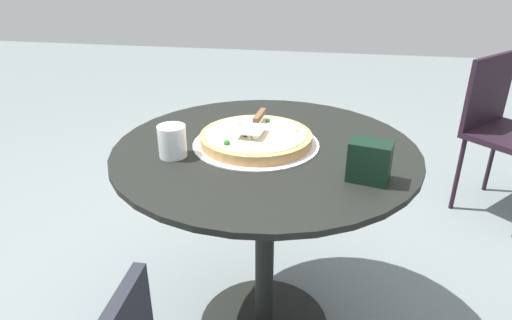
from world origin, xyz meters
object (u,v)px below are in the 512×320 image
(pizza_on_tray, at_px, (256,139))
(drinking_cup, at_px, (172,141))
(pizza_server, at_px, (256,122))
(napkin_dispenser, at_px, (370,161))
(patio_table, at_px, (265,199))
(patio_chair_corner, at_px, (505,124))

(pizza_on_tray, height_order, drinking_cup, drinking_cup)
(pizza_server, relative_size, napkin_dispenser, 1.94)
(drinking_cup, bearing_deg, pizza_server, -143.64)
(pizza_on_tray, bearing_deg, patio_table, 156.26)
(pizza_server, relative_size, drinking_cup, 2.26)
(pizza_server, distance_m, patio_chair_corner, 1.56)
(pizza_on_tray, distance_m, napkin_dispenser, 0.39)
(patio_chair_corner, bearing_deg, pizza_on_tray, 43.78)
(pizza_on_tray, xyz_separation_m, napkin_dispenser, (-0.34, 0.19, 0.04))
(pizza_on_tray, relative_size, pizza_server, 1.87)
(pizza_server, bearing_deg, patio_chair_corner, -137.34)
(napkin_dispenser, bearing_deg, pizza_server, 160.59)
(patio_chair_corner, bearing_deg, napkin_dispenser, 58.16)
(drinking_cup, bearing_deg, napkin_dispenser, 173.98)
(pizza_server, distance_m, drinking_cup, 0.27)
(patio_table, bearing_deg, pizza_on_tray, -23.74)
(patio_table, xyz_separation_m, pizza_server, (0.04, -0.05, 0.25))
(patio_table, height_order, pizza_on_tray, pizza_on_tray)
(pizza_on_tray, relative_size, drinking_cup, 4.22)
(patio_table, bearing_deg, drinking_cup, 23.56)
(patio_table, distance_m, drinking_cup, 0.37)
(pizza_on_tray, bearing_deg, napkin_dispenser, 150.76)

